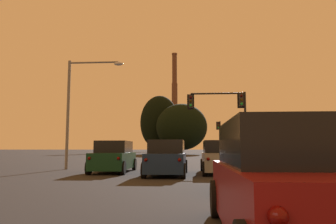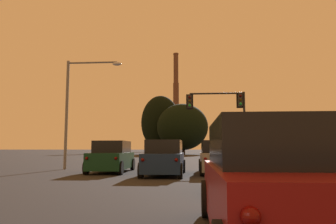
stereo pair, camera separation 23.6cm
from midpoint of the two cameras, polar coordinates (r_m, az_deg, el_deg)
name	(u,v)px [view 1 (the left image)]	position (r m, az deg, el deg)	size (l,w,h in m)	color
suv_left_lane_front	(114,157)	(20.10, -9.74, -7.74)	(2.18, 4.94, 1.86)	#0F3823
suv_right_lane_third	(287,184)	(5.37, 18.87, -11.71)	(2.12, 4.91, 1.86)	maroon
hatchback_right_lane_second	(248,171)	(11.41, 13.10, -10.01)	(2.05, 4.16, 1.44)	#0F3823
suv_right_lane_front	(220,158)	(19.02, 8.66, -7.84)	(2.10, 4.91, 1.86)	gray
suv_center_lane_front	(167,158)	(17.66, -0.57, -8.04)	(2.13, 4.91, 1.86)	navy
traffic_light_far_right	(219,134)	(51.17, 8.80, -3.73)	(0.78, 0.50, 5.56)	black
traffic_light_overhead_right	(226,110)	(26.77, 9.79, 0.43)	(4.85, 0.50, 5.95)	black
street_lamp	(78,100)	(23.46, -15.62, 2.09)	(3.90, 0.36, 7.52)	slate
smokestack	(175,112)	(163.81, 1.12, 0.02)	(5.36, 5.36, 49.58)	#523427
treeline_far_right	(182,127)	(73.81, 2.29, -2.61)	(11.52, 10.37, 11.40)	black
treeline_left_mid	(160,123)	(78.55, -1.54, -1.86)	(9.32, 8.39, 14.00)	black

